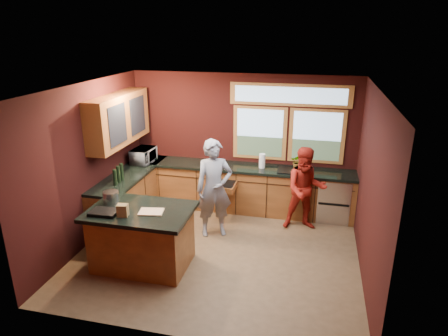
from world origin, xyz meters
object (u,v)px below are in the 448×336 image
(island, at_px, (142,237))
(stock_pot, at_px, (111,197))
(person_red, at_px, (305,189))
(person_grey, at_px, (214,189))
(cutting_board, at_px, (151,212))

(island, bearing_deg, stock_pot, 164.74)
(stock_pot, bearing_deg, person_red, 29.52)
(island, distance_m, person_grey, 1.53)
(person_grey, bearing_deg, stock_pot, -166.52)
(person_red, distance_m, cutting_board, 2.87)
(person_grey, xyz_separation_m, stock_pot, (-1.38, -1.07, 0.16))
(person_red, relative_size, stock_pot, 6.46)
(island, height_order, person_grey, person_grey)
(island, height_order, cutting_board, cutting_board)
(cutting_board, relative_size, stock_pot, 1.46)
(person_red, height_order, stock_pot, person_red)
(person_grey, xyz_separation_m, cutting_board, (-0.63, -1.27, 0.08))
(island, height_order, person_red, person_red)
(person_red, xyz_separation_m, cutting_board, (-2.18, -1.86, 0.18))
(person_red, bearing_deg, person_grey, -170.78)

